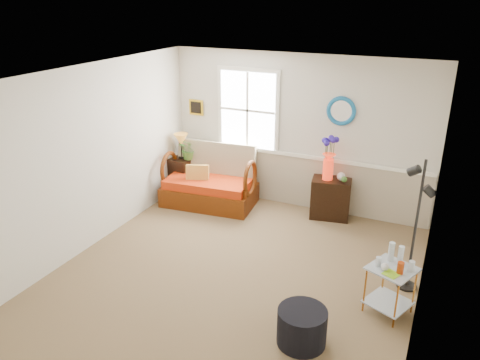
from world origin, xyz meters
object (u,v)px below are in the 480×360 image
at_px(cabinet, 331,198).
at_px(ottoman, 302,327).
at_px(floor_lamp, 416,227).
at_px(lamp_stand, 182,176).
at_px(loveseat, 209,177).
at_px(side_table, 389,290).

height_order(cabinet, ottoman, cabinet).
bearing_deg(floor_lamp, lamp_stand, -178.46).
xyz_separation_m(loveseat, cabinet, (2.06, 0.38, -0.18)).
height_order(lamp_stand, floor_lamp, floor_lamp).
distance_m(cabinet, floor_lamp, 2.16).
bearing_deg(loveseat, cabinet, 4.17).
bearing_deg(loveseat, side_table, -34.53).
height_order(lamp_stand, ottoman, lamp_stand).
height_order(side_table, ottoman, side_table).
height_order(floor_lamp, ottoman, floor_lamp).
distance_m(side_table, ottoman, 1.19).
relative_size(loveseat, lamp_stand, 2.31).
distance_m(loveseat, cabinet, 2.10).
bearing_deg(side_table, floor_lamp, 76.35).
distance_m(lamp_stand, floor_lamp, 4.40).
relative_size(lamp_stand, side_table, 1.14).
bearing_deg(lamp_stand, side_table, -26.63).
bearing_deg(floor_lamp, ottoman, -100.38).
relative_size(cabinet, side_table, 1.13).
height_order(loveseat, lamp_stand, loveseat).
distance_m(loveseat, lamp_stand, 0.73).
height_order(loveseat, side_table, loveseat).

